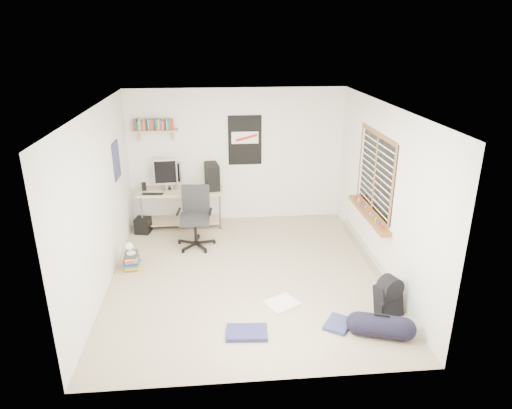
{
  "coord_description": "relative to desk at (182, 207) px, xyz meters",
  "views": [
    {
      "loc": [
        -0.4,
        -6.04,
        3.43
      ],
      "look_at": [
        0.17,
        0.27,
        1.02
      ],
      "focal_mm": 32.0,
      "sensor_mm": 36.0,
      "label": 1
    }
  ],
  "objects": [
    {
      "name": "pc_tower",
      "position": [
        0.58,
        0.0,
        0.57
      ],
      "size": [
        0.29,
        0.49,
        0.48
      ],
      "primitive_type": "cube",
      "rotation": [
        0.0,
        0.0,
        0.15
      ],
      "color": "black",
      "rests_on": "desk"
    },
    {
      "name": "ceiling",
      "position": [
        1.06,
        -2.0,
        2.14
      ],
      "size": [
        4.0,
        4.5,
        0.01
      ],
      "primitive_type": "cube",
      "color": "white",
      "rests_on": "ground"
    },
    {
      "name": "desk_lamp",
      "position": [
        -0.67,
        -1.68,
        0.02
      ],
      "size": [
        0.19,
        0.25,
        0.22
      ],
      "primitive_type": "cube",
      "rotation": [
        0.0,
        0.0,
        0.27
      ],
      "color": "white",
      "rests_on": "book_stack"
    },
    {
      "name": "baseboard_heater",
      "position": [
        3.01,
        -1.7,
        -0.28
      ],
      "size": [
        0.08,
        2.5,
        0.18
      ],
      "primitive_type": "cube",
      "color": "#B7B2A8",
      "rests_on": "floor"
    },
    {
      "name": "right_wall",
      "position": [
        3.06,
        -2.0,
        0.89
      ],
      "size": [
        0.01,
        4.5,
        2.5
      ],
      "primitive_type": "cube",
      "color": "silver",
      "rests_on": "ground"
    },
    {
      "name": "monitor_right",
      "position": [
        -0.16,
        0.0,
        0.53
      ],
      "size": [
        0.37,
        0.18,
        0.39
      ],
      "primitive_type": "cube",
      "rotation": [
        0.0,
        0.0,
        0.27
      ],
      "color": "#ABAAB0",
      "rests_on": "desk"
    },
    {
      "name": "back_wall",
      "position": [
        1.06,
        0.25,
        0.89
      ],
      "size": [
        4.0,
        0.01,
        2.5
      ],
      "primitive_type": "cube",
      "color": "silver",
      "rests_on": "ground"
    },
    {
      "name": "speaker_left",
      "position": [
        -0.66,
        0.0,
        0.41
      ],
      "size": [
        0.09,
        0.09,
        0.16
      ],
      "primitive_type": "cube",
      "rotation": [
        0.0,
        0.0,
        0.14
      ],
      "color": "black",
      "rests_on": "desk"
    },
    {
      "name": "desk",
      "position": [
        0.0,
        0.0,
        0.0
      ],
      "size": [
        1.65,
        1.03,
        0.7
      ],
      "primitive_type": "cube",
      "rotation": [
        0.0,
        0.0,
        0.25
      ],
      "color": "tan",
      "rests_on": "floor"
    },
    {
      "name": "window",
      "position": [
        3.01,
        -1.7,
        1.08
      ],
      "size": [
        0.1,
        1.5,
        1.26
      ],
      "primitive_type": "cube",
      "color": "brown",
      "rests_on": "right_wall"
    },
    {
      "name": "duffel_bag",
      "position": [
        2.55,
        -3.63,
        -0.22
      ],
      "size": [
        0.36,
        0.36,
        0.55
      ],
      "primitive_type": "cylinder",
      "rotation": [
        0.0,
        0.0,
        -0.33
      ],
      "color": "black",
      "rests_on": "floor"
    },
    {
      "name": "office_chair",
      "position": [
        0.28,
        -0.95,
        0.13
      ],
      "size": [
        0.73,
        0.73,
        1.04
      ],
      "primitive_type": "cube",
      "rotation": [
        0.0,
        0.0,
        -0.09
      ],
      "color": "black",
      "rests_on": "floor"
    },
    {
      "name": "wall_shelf",
      "position": [
        -0.39,
        0.14,
        1.42
      ],
      "size": [
        0.8,
        0.22,
        0.24
      ],
      "primitive_type": "cube",
      "color": "tan",
      "rests_on": "back_wall"
    },
    {
      "name": "speaker_right",
      "position": [
        0.29,
        -0.27,
        0.42
      ],
      "size": [
        0.11,
        0.11,
        0.17
      ],
      "primitive_type": "cube",
      "rotation": [
        0.0,
        0.0,
        0.27
      ],
      "color": "black",
      "rests_on": "desk"
    },
    {
      "name": "monitor_left",
      "position": [
        -0.25,
        -0.04,
        0.56
      ],
      "size": [
        0.43,
        0.14,
        0.46
      ],
      "primitive_type": "cube",
      "rotation": [
        0.0,
        0.0,
        0.07
      ],
      "color": "#AEAEB3",
      "rests_on": "desk"
    },
    {
      "name": "floor",
      "position": [
        1.06,
        -2.0,
        -0.37
      ],
      "size": [
        4.0,
        4.5,
        0.01
      ],
      "primitive_type": "cube",
      "color": "gray",
      "rests_on": "ground"
    },
    {
      "name": "left_wall",
      "position": [
        -0.95,
        -2.0,
        0.89
      ],
      "size": [
        0.01,
        4.5,
        2.5
      ],
      "primitive_type": "cube",
      "color": "silver",
      "rests_on": "ground"
    },
    {
      "name": "poster_back_wall",
      "position": [
        1.21,
        0.23,
        1.19
      ],
      "size": [
        0.62,
        0.03,
        0.92
      ],
      "primitive_type": "cube",
      "color": "black",
      "rests_on": "back_wall"
    },
    {
      "name": "jeans_a",
      "position": [
        0.96,
        -3.46,
        -0.33
      ],
      "size": [
        0.52,
        0.35,
        0.05
      ],
      "primitive_type": "cube",
      "rotation": [
        0.0,
        0.0,
        -0.07
      ],
      "color": "navy",
      "rests_on": "floor"
    },
    {
      "name": "book_stack",
      "position": [
        -0.69,
        -1.66,
        -0.22
      ],
      "size": [
        0.61,
        0.56,
        0.33
      ],
      "primitive_type": "cube",
      "rotation": [
        0.0,
        0.0,
        0.42
      ],
      "color": "olive",
      "rests_on": "floor"
    },
    {
      "name": "tshirt",
      "position": [
        1.48,
        -2.86,
        -0.34
      ],
      "size": [
        0.51,
        0.49,
        0.04
      ],
      "primitive_type": "cube",
      "rotation": [
        0.0,
        0.0,
        0.5
      ],
      "color": "silver",
      "rests_on": "floor"
    },
    {
      "name": "jeans_b",
      "position": [
        2.11,
        -3.38,
        -0.34
      ],
      "size": [
        0.44,
        0.46,
        0.05
      ],
      "primitive_type": "cube",
      "rotation": [
        0.0,
        0.0,
        0.98
      ],
      "color": "navy",
      "rests_on": "floor"
    },
    {
      "name": "poster_left_wall",
      "position": [
        -0.93,
        -0.8,
        1.14
      ],
      "size": [
        0.02,
        0.42,
        0.6
      ],
      "primitive_type": "cube",
      "color": "navy",
      "rests_on": "left_wall"
    },
    {
      "name": "backpack",
      "position": [
        2.81,
        -3.18,
        -0.16
      ],
      "size": [
        0.4,
        0.37,
        0.44
      ],
      "primitive_type": "cube",
      "rotation": [
        0.0,
        0.0,
        0.39
      ],
      "color": "black",
      "rests_on": "floor"
    },
    {
      "name": "subwoofer",
      "position": [
        -0.69,
        -0.29,
        -0.22
      ],
      "size": [
        0.3,
        0.3,
        0.29
      ],
      "primitive_type": "cube",
      "rotation": [
        0.0,
        0.0,
        -0.2
      ],
      "color": "black",
      "rests_on": "floor"
    },
    {
      "name": "keyboard",
      "position": [
        -0.49,
        -0.23,
        0.34
      ],
      "size": [
        0.4,
        0.18,
        0.02
      ],
      "primitive_type": "cube",
      "rotation": [
        0.0,
        0.0,
        -0.13
      ],
      "color": "black",
      "rests_on": "desk"
    }
  ]
}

